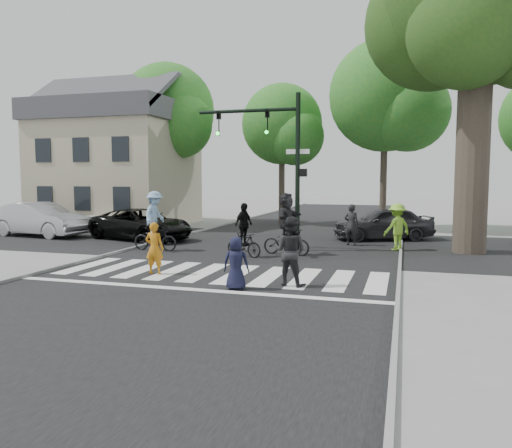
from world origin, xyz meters
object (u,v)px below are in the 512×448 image
(pedestrian_child, at_px, (236,263))
(cyclist_left, at_px, (155,225))
(cyclist_right, at_px, (286,227))
(traffic_signal, at_px, (276,149))
(pedestrian_adult, at_px, (290,251))
(cyclist_mid, at_px, (244,235))
(car_silver, at_px, (40,219))
(car_grey, at_px, (383,223))
(eucalyptus, at_px, (479,4))
(pedestrian_woman, at_px, (154,248))
(car_suv, at_px, (141,224))

(pedestrian_child, bearing_deg, cyclist_left, -54.93)
(pedestrian_child, relative_size, cyclist_right, 0.59)
(traffic_signal, xyz_separation_m, pedestrian_adult, (1.98, -6.22, -3.00))
(pedestrian_child, distance_m, cyclist_mid, 5.19)
(pedestrian_child, xyz_separation_m, car_silver, (-12.76, 8.16, 0.14))
(traffic_signal, distance_m, car_grey, 6.64)
(eucalyptus, xyz_separation_m, pedestrian_child, (-6.41, -8.52, -8.41))
(pedestrian_adult, xyz_separation_m, cyclist_right, (-1.28, 5.03, 0.11))
(eucalyptus, distance_m, pedestrian_woman, 14.48)
(eucalyptus, xyz_separation_m, cyclist_left, (-11.57, -3.06, -8.09))
(traffic_signal, relative_size, pedestrian_adult, 3.32)
(pedestrian_adult, bearing_deg, pedestrian_woman, 5.74)
(car_suv, distance_m, car_grey, 10.96)
(pedestrian_woman, height_order, car_grey, pedestrian_woman)
(cyclist_mid, xyz_separation_m, car_silver, (-11.34, 3.18, 0.03))
(pedestrian_woman, bearing_deg, car_silver, -38.08)
(car_suv, xyz_separation_m, car_silver, (-5.34, -0.21, 0.11))
(car_silver, bearing_deg, car_suv, -80.79)
(pedestrian_child, relative_size, cyclist_left, 0.59)
(cyclist_right, bearing_deg, car_grey, 60.29)
(traffic_signal, height_order, car_silver, traffic_signal)
(cyclist_left, height_order, cyclist_right, cyclist_left)
(car_suv, bearing_deg, pedestrian_child, -120.53)
(traffic_signal, height_order, cyclist_right, traffic_signal)
(eucalyptus, xyz_separation_m, car_grey, (-3.30, 2.91, -8.33))
(pedestrian_woman, distance_m, cyclist_mid, 4.06)
(cyclist_left, bearing_deg, pedestrian_child, -46.58)
(pedestrian_woman, bearing_deg, pedestrian_adult, 171.81)
(car_silver, bearing_deg, pedestrian_child, -115.62)
(car_grey, bearing_deg, pedestrian_adult, -32.55)
(cyclist_right, distance_m, car_grey, 6.42)
(cyclist_mid, height_order, car_suv, cyclist_mid)
(cyclist_mid, height_order, car_silver, cyclist_mid)
(eucalyptus, height_order, cyclist_right, eucalyptus)
(pedestrian_adult, distance_m, car_suv, 11.46)
(traffic_signal, relative_size, car_grey, 1.36)
(pedestrian_child, bearing_deg, pedestrian_woman, -30.90)
(eucalyptus, bearing_deg, cyclist_mid, -155.73)
(car_suv, relative_size, car_grey, 1.15)
(pedestrian_woman, distance_m, car_silver, 12.05)
(traffic_signal, distance_m, pedestrian_woman, 6.96)
(pedestrian_child, distance_m, cyclist_left, 7.52)
(pedestrian_child, height_order, cyclist_right, cyclist_right)
(pedestrian_adult, height_order, car_suv, pedestrian_adult)
(cyclist_mid, relative_size, car_grey, 0.44)
(eucalyptus, distance_m, cyclist_left, 14.44)
(cyclist_left, height_order, car_grey, cyclist_left)
(traffic_signal, relative_size, cyclist_left, 2.61)
(traffic_signal, distance_m, car_silver, 12.43)
(pedestrian_woman, bearing_deg, car_suv, -60.71)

